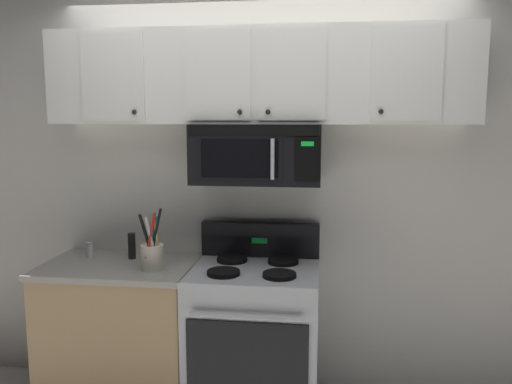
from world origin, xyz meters
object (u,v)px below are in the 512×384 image
Objects in this scene: over_range_microwave at (257,154)px; utensil_crock_cream at (152,254)px; stove_range at (255,337)px; salt_shaker at (90,250)px; pepper_mill at (132,246)px.

over_range_microwave is 2.05× the size of utensil_crock_cream.
stove_range is 1.11m from over_range_microwave.
salt_shaker is at bearing 174.29° from stove_range.
stove_range is 6.81× the size of pepper_mill.
over_range_microwave is (-0.00, 0.12, 1.11)m from stove_range.
utensil_crock_cream is at bearing -45.74° from pepper_mill.
over_range_microwave is 1.25m from salt_shaker.
over_range_microwave is at bearing 0.06° from pepper_mill.
utensil_crock_cream reaches higher than salt_shaker.
salt_shaker is (-1.08, -0.01, -0.63)m from over_range_microwave.
salt_shaker is at bearing 157.24° from utensil_crock_cream.
utensil_crock_cream is 2.25× the size of pepper_mill.
utensil_crock_cream is at bearing -170.80° from stove_range.
pepper_mill is at bearing 171.79° from stove_range.
pepper_mill is at bearing 1.51° from salt_shaker.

